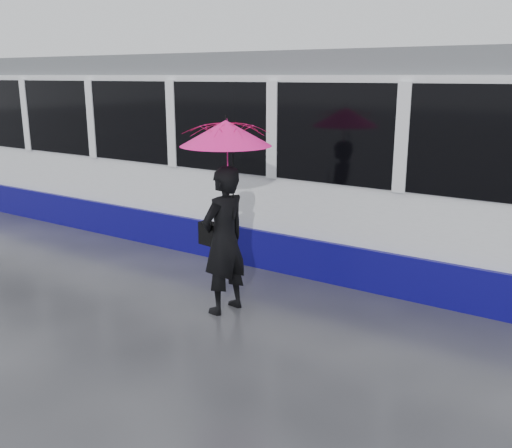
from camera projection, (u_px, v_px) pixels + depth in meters
The scene contains 6 objects.
ground at pixel (263, 305), 7.67m from camera, with size 90.00×90.00×0.00m, color #27272B.
rails at pixel (343, 257), 9.68m from camera, with size 34.00×1.51×0.02m.
tram at pixel (338, 161), 9.36m from camera, with size 26.00×2.56×3.35m.
woman at pixel (224, 240), 7.26m from camera, with size 0.70×0.46×1.92m, color black.
umbrella at pixel (226, 151), 6.94m from camera, with size 1.28×1.28×1.29m.
handbag at pixel (211, 234), 7.38m from camera, with size 0.36×0.20×0.48m.
Camera 1 is at (3.89, -5.99, 2.99)m, focal length 40.00 mm.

